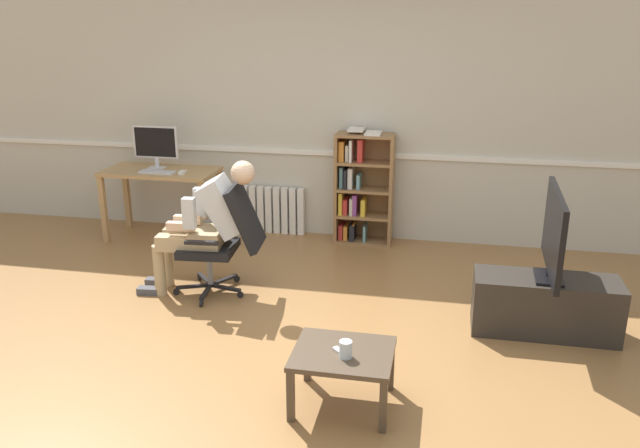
{
  "coord_description": "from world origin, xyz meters",
  "views": [
    {
      "loc": [
        1.14,
        -4.02,
        2.34
      ],
      "look_at": [
        0.15,
        0.85,
        0.7
      ],
      "focal_mm": 35.89,
      "sensor_mm": 36.0,
      "label": 1
    }
  ],
  "objects_px": {
    "office_chair": "(225,236)",
    "spare_remote": "(342,353)",
    "computer_mouse": "(182,172)",
    "drinking_glass": "(346,349)",
    "keyboard": "(157,172)",
    "person_seated": "(206,223)",
    "radiator": "(269,210)",
    "coffee_table": "(343,359)",
    "imac_monitor": "(156,144)",
    "tv_stand": "(545,305)",
    "tv_screen": "(554,234)",
    "bookshelf": "(360,188)",
    "computer_desk": "(161,180)"
  },
  "relations": [
    {
      "from": "person_seated",
      "to": "tv_screen",
      "type": "distance_m",
      "value": 2.8
    },
    {
      "from": "person_seated",
      "to": "tv_screen",
      "type": "bearing_deg",
      "value": 80.76
    },
    {
      "from": "keyboard",
      "to": "computer_mouse",
      "type": "distance_m",
      "value": 0.27
    },
    {
      "from": "person_seated",
      "to": "imac_monitor",
      "type": "bearing_deg",
      "value": -147.23
    },
    {
      "from": "radiator",
      "to": "coffee_table",
      "type": "xyz_separation_m",
      "value": [
        1.36,
        -3.13,
        0.06
      ]
    },
    {
      "from": "tv_screen",
      "to": "drinking_glass",
      "type": "relative_size",
      "value": 9.22
    },
    {
      "from": "imac_monitor",
      "to": "coffee_table",
      "type": "bearing_deg",
      "value": -48.35
    },
    {
      "from": "office_chair",
      "to": "person_seated",
      "type": "relative_size",
      "value": 0.82
    },
    {
      "from": "computer_desk",
      "to": "keyboard",
      "type": "distance_m",
      "value": 0.19
    },
    {
      "from": "tv_stand",
      "to": "spare_remote",
      "type": "height_order",
      "value": "tv_stand"
    },
    {
      "from": "bookshelf",
      "to": "tv_screen",
      "type": "bearing_deg",
      "value": -46.48
    },
    {
      "from": "radiator",
      "to": "spare_remote",
      "type": "relative_size",
      "value": 5.36
    },
    {
      "from": "bookshelf",
      "to": "person_seated",
      "type": "distance_m",
      "value": 1.93
    },
    {
      "from": "computer_mouse",
      "to": "office_chair",
      "type": "height_order",
      "value": "office_chair"
    },
    {
      "from": "imac_monitor",
      "to": "drinking_glass",
      "type": "xyz_separation_m",
      "value": [
        2.53,
        -2.89,
        -0.59
      ]
    },
    {
      "from": "bookshelf",
      "to": "drinking_glass",
      "type": "distance_m",
      "value": 3.12
    },
    {
      "from": "keyboard",
      "to": "office_chair",
      "type": "relative_size",
      "value": 0.39
    },
    {
      "from": "computer_desk",
      "to": "radiator",
      "type": "distance_m",
      "value": 1.21
    },
    {
      "from": "bookshelf",
      "to": "coffee_table",
      "type": "xyz_separation_m",
      "value": [
        0.33,
        -3.03,
        -0.27
      ]
    },
    {
      "from": "radiator",
      "to": "spare_remote",
      "type": "height_order",
      "value": "radiator"
    },
    {
      "from": "person_seated",
      "to": "drinking_glass",
      "type": "relative_size",
      "value": 11.05
    },
    {
      "from": "radiator",
      "to": "imac_monitor",
      "type": "bearing_deg",
      "value": -164.75
    },
    {
      "from": "office_chair",
      "to": "radiator",
      "type": "bearing_deg",
      "value": 177.72
    },
    {
      "from": "tv_screen",
      "to": "radiator",
      "type": "bearing_deg",
      "value": 57.59
    },
    {
      "from": "imac_monitor",
      "to": "person_seated",
      "type": "height_order",
      "value": "imac_monitor"
    },
    {
      "from": "bookshelf",
      "to": "person_seated",
      "type": "xyz_separation_m",
      "value": [
        -1.11,
        -1.58,
        0.05
      ]
    },
    {
      "from": "computer_mouse",
      "to": "tv_screen",
      "type": "bearing_deg",
      "value": -21.32
    },
    {
      "from": "bookshelf",
      "to": "office_chair",
      "type": "bearing_deg",
      "value": -121.14
    },
    {
      "from": "computer_desk",
      "to": "tv_stand",
      "type": "distance_m",
      "value": 4.09
    },
    {
      "from": "tv_screen",
      "to": "office_chair",
      "type": "bearing_deg",
      "value": 87.67
    },
    {
      "from": "keyboard",
      "to": "person_seated",
      "type": "relative_size",
      "value": 0.32
    },
    {
      "from": "imac_monitor",
      "to": "bookshelf",
      "type": "relative_size",
      "value": 0.4
    },
    {
      "from": "computer_mouse",
      "to": "drinking_glass",
      "type": "xyz_separation_m",
      "value": [
        2.16,
        -2.69,
        -0.35
      ]
    },
    {
      "from": "coffee_table",
      "to": "person_seated",
      "type": "bearing_deg",
      "value": 134.7
    },
    {
      "from": "office_chair",
      "to": "person_seated",
      "type": "height_order",
      "value": "person_seated"
    },
    {
      "from": "computer_desk",
      "to": "person_seated",
      "type": "distance_m",
      "value": 1.63
    },
    {
      "from": "spare_remote",
      "to": "coffee_table",
      "type": "bearing_deg",
      "value": 39.2
    },
    {
      "from": "radiator",
      "to": "coffee_table",
      "type": "relative_size",
      "value": 1.31
    },
    {
      "from": "computer_mouse",
      "to": "bookshelf",
      "type": "height_order",
      "value": "bookshelf"
    },
    {
      "from": "bookshelf",
      "to": "coffee_table",
      "type": "relative_size",
      "value": 1.99
    },
    {
      "from": "imac_monitor",
      "to": "tv_stand",
      "type": "distance_m",
      "value": 4.24
    },
    {
      "from": "radiator",
      "to": "person_seated",
      "type": "relative_size",
      "value": 0.68
    },
    {
      "from": "computer_desk",
      "to": "tv_stand",
      "type": "xyz_separation_m",
      "value": [
        3.79,
        -1.48,
        -0.42
      ]
    },
    {
      "from": "person_seated",
      "to": "tv_screen",
      "type": "height_order",
      "value": "person_seated"
    },
    {
      "from": "office_chair",
      "to": "spare_remote",
      "type": "xyz_separation_m",
      "value": [
        1.27,
        -1.5,
        -0.14
      ]
    },
    {
      "from": "computer_desk",
      "to": "radiator",
      "type": "relative_size",
      "value": 1.49
    },
    {
      "from": "imac_monitor",
      "to": "person_seated",
      "type": "xyz_separation_m",
      "value": [
        1.07,
        -1.37,
        -0.37
      ]
    },
    {
      "from": "imac_monitor",
      "to": "radiator",
      "type": "xyz_separation_m",
      "value": [
        1.15,
        0.31,
        -0.76
      ]
    },
    {
      "from": "tv_screen",
      "to": "drinking_glass",
      "type": "height_order",
      "value": "tv_screen"
    },
    {
      "from": "keyboard",
      "to": "office_chair",
      "type": "bearing_deg",
      "value": -44.96
    }
  ]
}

